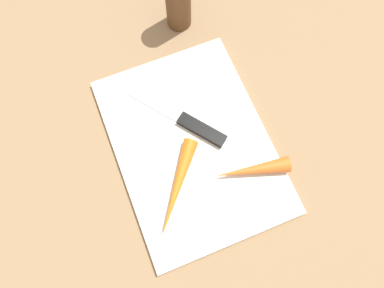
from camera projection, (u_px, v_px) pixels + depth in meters
The scene contains 5 objects.
ground_plane at pixel (192, 146), 0.62m from camera, with size 1.40×1.40×0.00m, color #8C6D4C.
cutting_board at pixel (192, 145), 0.61m from camera, with size 0.36×0.26×0.01m, color silver.
knife at pixel (195, 126), 0.61m from camera, with size 0.17×0.14×0.01m.
carrot_short at pixel (252, 170), 0.58m from camera, with size 0.03×0.03×0.12m, color orange.
carrot_long at pixel (177, 187), 0.57m from camera, with size 0.03×0.03×0.16m, color orange.
Camera 1 is at (0.17, -0.07, 0.59)m, focal length 32.63 mm.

